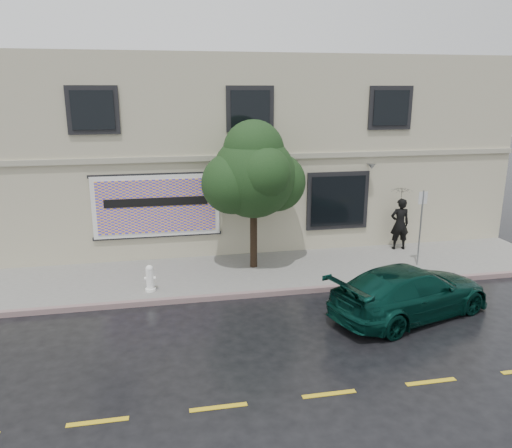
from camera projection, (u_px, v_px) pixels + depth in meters
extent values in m
plane|color=black|center=(285.00, 317.00, 13.16)|extent=(90.00, 90.00, 0.00)
cube|color=gray|center=(260.00, 272.00, 16.22)|extent=(20.00, 3.50, 0.15)
cube|color=slate|center=(272.00, 293.00, 14.56)|extent=(20.00, 0.18, 0.16)
cube|color=gold|center=(329.00, 394.00, 9.85)|extent=(19.00, 0.12, 0.01)
cube|color=#B6A992|center=(232.00, 147.00, 20.77)|extent=(20.00, 8.00, 7.00)
cube|color=#9E9984|center=(250.00, 157.00, 16.92)|extent=(20.00, 0.12, 0.18)
cube|color=black|center=(338.00, 201.00, 17.95)|extent=(2.30, 0.10, 2.10)
cube|color=black|center=(338.00, 201.00, 17.90)|extent=(2.00, 0.05, 1.80)
cube|color=black|center=(93.00, 110.00, 15.51)|extent=(1.30, 0.05, 1.20)
cube|color=black|center=(250.00, 109.00, 16.45)|extent=(1.30, 0.05, 1.20)
cube|color=black|center=(391.00, 108.00, 17.39)|extent=(1.30, 0.05, 1.20)
cube|color=white|center=(157.00, 206.00, 16.70)|extent=(4.20, 0.06, 2.10)
cube|color=#FFB138|center=(157.00, 206.00, 16.66)|extent=(3.90, 0.04, 1.80)
cube|color=black|center=(158.00, 236.00, 17.00)|extent=(4.30, 0.10, 0.10)
cube|color=black|center=(155.00, 175.00, 16.45)|extent=(4.30, 0.10, 0.10)
cube|color=black|center=(156.00, 202.00, 16.59)|extent=(3.40, 0.02, 0.28)
imported|color=#083028|center=(411.00, 292.00, 13.13)|extent=(5.05, 3.40, 1.35)
imported|color=black|center=(400.00, 224.00, 18.11)|extent=(0.74, 0.53, 1.90)
imported|color=black|center=(402.00, 190.00, 17.78)|extent=(1.09, 1.09, 0.63)
cylinder|color=black|center=(254.00, 235.00, 16.25)|extent=(0.23, 0.23, 2.14)
sphere|color=black|center=(254.00, 176.00, 15.74)|extent=(2.67, 2.67, 2.67)
cylinder|color=white|center=(151.00, 289.00, 14.52)|extent=(0.30, 0.30, 0.08)
cylinder|color=white|center=(150.00, 279.00, 14.44)|extent=(0.22, 0.22, 0.56)
sphere|color=white|center=(149.00, 269.00, 14.35)|extent=(0.22, 0.22, 0.22)
cylinder|color=white|center=(150.00, 278.00, 14.43)|extent=(0.32, 0.10, 0.10)
cylinder|color=gray|center=(420.00, 228.00, 16.35)|extent=(0.05, 0.05, 2.53)
cube|color=silver|center=(423.00, 198.00, 16.08)|extent=(0.31, 0.04, 0.41)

